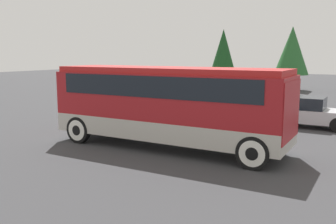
% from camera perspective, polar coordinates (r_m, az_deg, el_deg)
% --- Properties ---
extents(ground_plane, '(120.00, 120.00, 0.00)m').
position_cam_1_polar(ground_plane, '(14.76, 0.00, -5.41)').
color(ground_plane, '#38383A').
extents(tour_bus, '(9.26, 2.60, 3.13)m').
position_cam_1_polar(tour_bus, '(14.37, 0.33, 1.85)').
color(tour_bus, '#B7B2A8').
rests_on(tour_bus, ground_plane).
extents(parked_car_near, '(4.68, 1.93, 1.39)m').
position_cam_1_polar(parked_car_near, '(21.49, -2.39, 0.97)').
color(parked_car_near, navy).
rests_on(parked_car_near, ground_plane).
extents(parked_car_mid, '(4.30, 1.87, 1.39)m').
position_cam_1_polar(parked_car_mid, '(22.73, 5.99, 1.38)').
color(parked_car_mid, silver).
rests_on(parked_car_mid, ground_plane).
extents(parked_car_far, '(4.23, 1.88, 1.51)m').
position_cam_1_polar(parked_car_far, '(20.10, 19.98, 0.04)').
color(parked_car_far, '#BCBCC1').
rests_on(parked_car_far, ground_plane).
extents(tree_left, '(3.39, 3.39, 6.36)m').
position_cam_1_polar(tree_left, '(39.87, 18.37, 8.86)').
color(tree_left, brown).
rests_on(tree_left, ground_plane).
extents(tree_center, '(2.59, 2.59, 5.89)m').
position_cam_1_polar(tree_center, '(35.27, 8.40, 8.77)').
color(tree_center, brown).
rests_on(tree_center, ground_plane).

